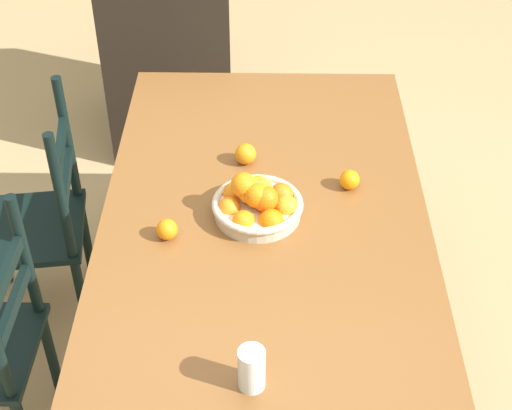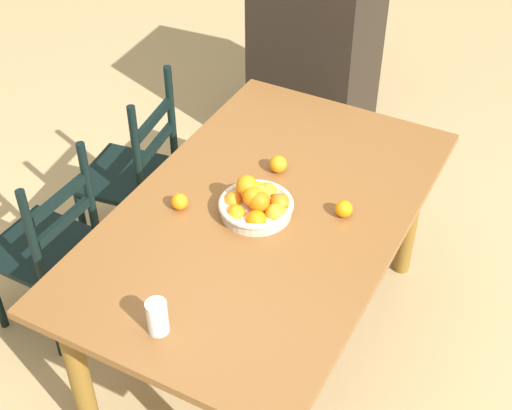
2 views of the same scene
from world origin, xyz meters
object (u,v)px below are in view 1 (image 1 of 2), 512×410
object	(u,v)px
chair_near_window	(38,226)
orange_loose_0	(348,180)
orange_loose_1	(244,154)
cabinet	(167,32)
fruit_bowl	(256,202)
orange_loose_2	(165,229)
dining_table	(263,235)
drinking_glass	(250,369)

from	to	relation	value
chair_near_window	orange_loose_0	distance (m)	1.17
chair_near_window	orange_loose_1	distance (m)	0.85
cabinet	fruit_bowl	distance (m)	1.70
chair_near_window	cabinet	distance (m)	1.36
fruit_bowl	orange_loose_1	distance (m)	0.28
cabinet	orange_loose_2	xyz separation A→B (m)	(-1.73, -0.19, 0.24)
orange_loose_0	orange_loose_1	bearing A→B (deg)	68.80
dining_table	fruit_bowl	xyz separation A→B (m)	(-0.03, 0.02, 0.16)
chair_near_window	cabinet	bearing A→B (deg)	156.91
chair_near_window	drinking_glass	size ratio (longest dim) A/B	7.72
orange_loose_0	orange_loose_1	size ratio (longest dim) A/B	0.91
dining_table	orange_loose_1	distance (m)	0.29
dining_table	fruit_bowl	bearing A→B (deg)	140.50
chair_near_window	orange_loose_1	size ratio (longest dim) A/B	13.28
chair_near_window	orange_loose_2	xyz separation A→B (m)	(-0.41, -0.54, 0.35)
dining_table	chair_near_window	size ratio (longest dim) A/B	1.77
cabinet	drinking_glass	xyz separation A→B (m)	(-2.26, -0.45, 0.27)
chair_near_window	cabinet	size ratio (longest dim) A/B	0.86
orange_loose_1	orange_loose_2	distance (m)	0.44
cabinet	orange_loose_0	bearing A→B (deg)	-157.10
drinking_glass	dining_table	bearing A→B (deg)	-2.43
cabinet	drinking_glass	distance (m)	2.32
chair_near_window	dining_table	bearing A→B (deg)	63.51
cabinet	orange_loose_2	bearing A→B (deg)	-177.81
orange_loose_0	dining_table	bearing A→B (deg)	112.54
cabinet	fruit_bowl	xyz separation A→B (m)	(-1.62, -0.46, 0.26)
fruit_bowl	orange_loose_2	world-z (taller)	fruit_bowl
chair_near_window	orange_loose_2	world-z (taller)	chair_near_window
chair_near_window	drinking_glass	xyz separation A→B (m)	(-0.95, -0.80, 0.38)
chair_near_window	cabinet	xyz separation A→B (m)	(1.31, -0.35, 0.12)
dining_table	orange_loose_2	xyz separation A→B (m)	(-0.14, 0.29, 0.14)
orange_loose_2	drinking_glass	distance (m)	0.60
orange_loose_0	drinking_glass	size ratio (longest dim) A/B	0.53
dining_table	orange_loose_0	size ratio (longest dim) A/B	25.75
dining_table	cabinet	bearing A→B (deg)	16.84
fruit_bowl	orange_loose_2	size ratio (longest dim) A/B	4.41
fruit_bowl	cabinet	bearing A→B (deg)	15.82
cabinet	fruit_bowl	bearing A→B (deg)	-168.27
dining_table	chair_near_window	bearing A→B (deg)	71.66
dining_table	orange_loose_2	bearing A→B (deg)	115.05
chair_near_window	orange_loose_0	xyz separation A→B (m)	(-0.16, -1.10, 0.36)
chair_near_window	orange_loose_0	world-z (taller)	chair_near_window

